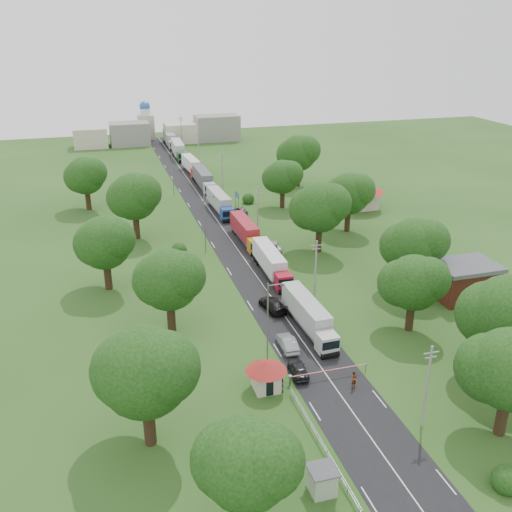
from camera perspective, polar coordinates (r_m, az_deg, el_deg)
name	(u,v)px	position (r m, az deg, el deg)	size (l,w,h in m)	color
ground	(262,285)	(85.01, 0.64, -2.88)	(260.00, 260.00, 0.00)	#254A18
road	(230,239)	(102.78, -2.61, 1.72)	(8.00, 200.00, 0.04)	black
boom_barrier	(317,373)	(63.70, 6.15, -11.57)	(9.22, 0.35, 1.18)	slate
guard_booth	(266,372)	(61.28, 1.03, -11.51)	(4.40, 4.40, 3.45)	beige
kiosk	(322,480)	(50.98, 6.64, -21.38)	(2.30, 2.30, 2.41)	#99A593
guard_rail	(321,447)	(55.79, 6.51, -18.46)	(0.10, 17.00, 1.70)	slate
info_sign	(237,198)	(116.80, -1.92, 5.86)	(0.12, 3.10, 4.10)	slate
pole_0	(427,386)	(57.19, 16.72, -12.33)	(1.60, 0.24, 9.00)	gray
pole_1	(316,270)	(78.78, 5.98, -1.39)	(1.60, 0.24, 9.00)	gray
pole_2	(258,210)	(103.49, 0.18, 4.64)	(1.60, 0.24, 9.00)	gray
pole_3	(222,173)	(129.55, -3.38, 8.28)	(1.60, 0.24, 9.00)	gray
pole_4	(199,148)	(156.28, -5.77, 10.68)	(1.60, 0.24, 9.00)	gray
pole_5	(181,130)	(183.38, -7.48, 12.36)	(1.60, 0.24, 9.00)	gray
lamp_0	(269,319)	(64.06, 1.30, -6.33)	(2.03, 0.22, 10.00)	slate
lamp_1	(206,221)	(95.23, -5.07, 3.49)	(2.03, 0.22, 10.00)	slate
lamp_2	(173,172)	(128.39, -8.26, 8.36)	(2.03, 0.22, 10.00)	slate
tree_0	(510,368)	(57.54, 24.08, -10.22)	(8.80, 8.80, 11.07)	#382616
tree_1	(508,313)	(66.03, 23.87, -5.25)	(9.60, 9.60, 12.05)	#382616
tree_2	(413,282)	(72.88, 15.45, -2.54)	(8.00, 8.00, 10.10)	#382616
tree_3	(414,244)	(83.44, 15.53, 1.15)	(8.80, 8.80, 11.07)	#382616
tree_4	(320,207)	(95.22, 6.39, 4.90)	(9.60, 9.60, 12.05)	#382616
tree_5	(349,193)	(105.94, 9.26, 6.21)	(8.80, 8.80, 11.07)	#382616
tree_6	(282,177)	(118.68, 2.66, 7.92)	(8.00, 8.00, 10.10)	#382616
tree_7	(298,153)	(135.12, 4.25, 10.24)	(9.60, 9.60, 12.05)	#382616
tree_8	(246,462)	(44.28, -0.99, -19.89)	(8.00, 8.00, 10.10)	#382616
tree_9	(144,371)	(52.20, -11.10, -11.19)	(9.60, 9.60, 12.05)	#382616
tree_10	(169,279)	(70.38, -8.74, -2.30)	(8.80, 8.80, 11.07)	#382616
tree_11	(104,242)	(83.84, -14.95, 1.32)	(8.80, 8.80, 11.07)	#382616
tree_12	(134,196)	(102.87, -12.13, 5.87)	(9.60, 9.60, 12.05)	#382616
tree_13	(85,175)	(122.14, -16.71, 7.73)	(8.80, 8.80, 11.07)	#382616
house_brick	(464,280)	(85.26, 20.10, -2.30)	(8.60, 6.60, 5.20)	maroon
house_cream	(359,192)	(120.55, 10.24, 6.36)	(10.08, 10.08, 5.80)	beige
distant_town	(164,132)	(187.80, -9.19, 12.13)	(52.00, 8.00, 8.00)	gray
church	(146,123)	(194.81, -10.95, 12.95)	(5.00, 5.00, 12.30)	beige
truck_0	(309,315)	(72.47, 5.29, -5.93)	(2.70, 13.94, 3.86)	silver
truck_1	(271,262)	(87.48, 1.51, -0.65)	(2.63, 13.96, 3.86)	maroon
truck_2	(246,231)	(100.69, -1.04, 2.52)	(2.50, 13.74, 3.81)	#BD8616
truck_3	(220,202)	(116.94, -3.63, 5.38)	(2.84, 14.14, 3.91)	navy
truck_4	(203,179)	(134.68, -5.28, 7.68)	(2.56, 14.85, 4.12)	#B2B2B2
truck_5	(192,165)	(148.55, -6.45, 8.99)	(3.06, 14.01, 3.87)	red
truck_6	(178,149)	(167.15, -7.77, 10.52)	(3.26, 15.57, 4.30)	#256329
truck_7	(170,139)	(183.00, -8.60, 11.50)	(2.82, 15.20, 4.21)	silver
car_lane_front	(298,369)	(64.42, 4.25, -11.24)	(1.72, 4.27, 1.45)	black
car_lane_mid	(288,343)	(68.94, 3.17, -8.69)	(1.64, 4.71, 1.55)	gray
car_lane_rear	(273,304)	(77.55, 1.67, -4.87)	(2.23, 5.48, 1.59)	black
car_verge_near	(272,246)	(97.29, 1.57, 1.02)	(2.69, 5.83, 1.62)	silver
car_verge_far	(241,210)	(115.97, -1.55, 4.57)	(1.74, 4.32, 1.47)	#505357
pedestrian_near	(354,380)	(62.99, 9.79, -12.14)	(0.71, 0.47, 1.95)	gray
pedestrian_booth	(281,385)	(61.60, 2.54, -12.81)	(0.84, 0.65, 1.73)	gray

